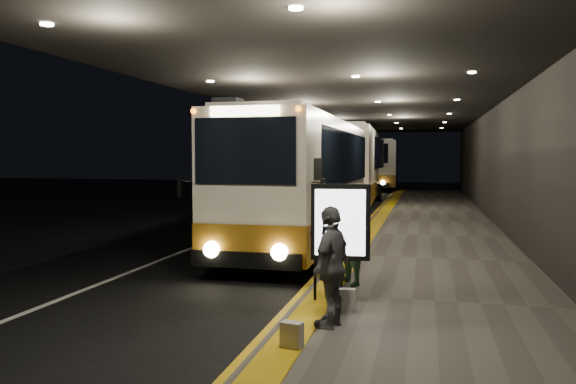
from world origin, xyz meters
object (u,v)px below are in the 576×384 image
at_px(bag_plain, 292,335).
at_px(coach_third, 379,166).
at_px(coach_second, 350,171).
at_px(passenger_waiting_green, 347,237).
at_px(stanchion_post, 315,267).
at_px(bag_polka, 346,300).
at_px(passenger_waiting_grey, 332,267).
at_px(info_sign, 341,224).
at_px(passenger_boarding, 363,223).
at_px(coach_main, 305,186).

bearing_deg(bag_plain, coach_third, 93.02).
xyz_separation_m(coach_second, passenger_waiting_green, (2.37, -18.11, -0.79)).
bearing_deg(passenger_waiting_green, stanchion_post, -52.07).
bearing_deg(coach_second, bag_polka, -85.30).
distance_m(passenger_waiting_grey, info_sign, 1.12).
distance_m(passenger_waiting_grey, bag_plain, 1.29).
xyz_separation_m(coach_third, bag_polka, (2.50, -37.31, -1.47)).
relative_size(passenger_waiting_green, info_sign, 0.93).
distance_m(passenger_waiting_green, passenger_waiting_grey, 2.60).
distance_m(coach_second, passenger_waiting_grey, 20.88).
xyz_separation_m(coach_second, passenger_waiting_grey, (2.50, -20.71, -0.85)).
bearing_deg(passenger_boarding, passenger_waiting_grey, 174.83).
relative_size(passenger_boarding, bag_polka, 4.18).
distance_m(passenger_waiting_green, bag_plain, 3.71).
xyz_separation_m(coach_main, coach_third, (-0.22, 29.74, 0.08)).
distance_m(coach_main, bag_polka, 8.03).
relative_size(coach_main, stanchion_post, 10.15).
xyz_separation_m(info_sign, stanchion_post, (-0.48, 0.33, -0.78)).
relative_size(passenger_waiting_green, stanchion_post, 1.63).
relative_size(coach_third, info_sign, 6.07).
height_order(passenger_waiting_green, bag_polka, passenger_waiting_green).
relative_size(coach_main, bag_polka, 31.46).
bearing_deg(passenger_waiting_green, coach_second, 152.02).
xyz_separation_m(passenger_waiting_grey, info_sign, (-0.03, 1.01, 0.48)).
height_order(passenger_boarding, passenger_waiting_grey, passenger_waiting_grey).
bearing_deg(coach_third, passenger_waiting_green, -90.15).
height_order(coach_second, passenger_waiting_green, coach_second).
bearing_deg(bag_plain, bag_polka, 76.54).
height_order(coach_second, info_sign, coach_second).
xyz_separation_m(passenger_waiting_green, info_sign, (0.10, -1.58, 0.42)).
distance_m(coach_third, passenger_waiting_grey, 38.19).
xyz_separation_m(coach_main, passenger_waiting_green, (2.05, -5.77, -0.64)).
relative_size(coach_main, passenger_waiting_green, 6.24).
distance_m(bag_plain, stanchion_post, 2.42).
height_order(coach_third, bag_polka, coach_third).
bearing_deg(stanchion_post, passenger_boarding, 86.75).
xyz_separation_m(coach_main, coach_second, (-0.32, 12.34, 0.15)).
height_order(coach_main, passenger_waiting_grey, coach_main).
height_order(bag_plain, stanchion_post, stanchion_post).
xyz_separation_m(coach_third, passenger_boarding, (2.17, -31.97, -0.88)).
bearing_deg(bag_polka, passenger_waiting_grey, -97.44).
relative_size(passenger_boarding, passenger_waiting_grey, 0.89).
xyz_separation_m(passenger_boarding, passenger_waiting_green, (0.10, -3.54, 0.16)).
height_order(coach_second, coach_third, coach_second).
xyz_separation_m(passenger_boarding, info_sign, (0.20, -5.13, 0.58)).
height_order(coach_main, passenger_boarding, coach_main).
relative_size(coach_main, bag_plain, 34.14).
bearing_deg(passenger_waiting_green, bag_plain, -38.67).
bearing_deg(info_sign, passenger_waiting_grey, -94.40).
bearing_deg(passenger_waiting_green, passenger_boarding, 146.19).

